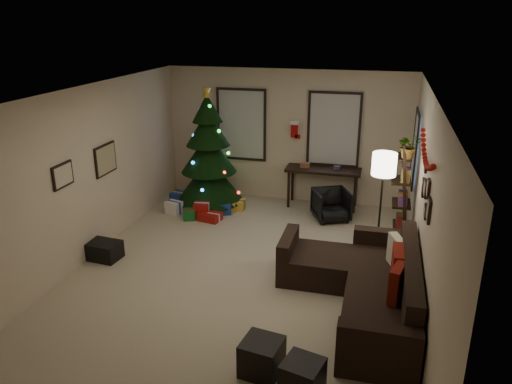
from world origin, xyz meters
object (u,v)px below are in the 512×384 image
Objects in this scene: sofa at (366,286)px; bookshelf at (403,197)px; christmas_tree at (209,157)px; desk at (323,173)px; desk_chair at (331,205)px.

bookshelf is at bearing 77.28° from sofa.
bookshelf is (0.46, 2.04, 0.59)m from sofa.
christmas_tree is 1.67× the size of desk.
bookshelf is (1.24, -0.82, 0.57)m from desk_chair.
christmas_tree is at bearing -166.10° from desk.
christmas_tree is 2.30m from desk.
desk reaches higher than desk_chair.
desk_chair is (-0.78, 2.86, 0.02)m from sofa.
christmas_tree reaches higher than desk.
desk is (2.21, 0.55, -0.32)m from christmas_tree.
desk_chair is at bearing 146.44° from bookshelf.
sofa is 2.96m from desk_chair.
desk_chair is at bearing -68.55° from desk.
desk_chair is (0.26, -0.65, -0.41)m from desk.
sofa is 1.84× the size of desk.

